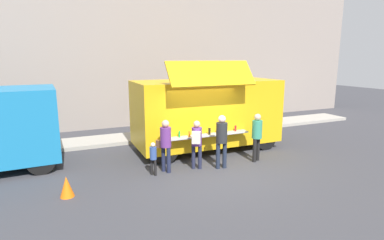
{
  "coord_description": "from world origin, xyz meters",
  "views": [
    {
      "loc": [
        -4.56,
        -8.23,
        3.55
      ],
      "look_at": [
        -0.02,
        1.93,
        1.3
      ],
      "focal_mm": 28.84,
      "sensor_mm": 36.0,
      "label": 1
    }
  ],
  "objects_px": {
    "trash_bin": "(257,118)",
    "customer_extra_browsing": "(257,133)",
    "customer_mid_with_backpack": "(197,140)",
    "child_near_queue": "(153,156)",
    "customer_rear_waiting": "(165,141)",
    "food_truck_main": "(207,112)",
    "traffic_cone_orange": "(67,187)",
    "customer_front_ordering": "(222,137)"
  },
  "relations": [
    {
      "from": "food_truck_main",
      "to": "child_near_queue",
      "type": "bearing_deg",
      "value": -145.42
    },
    {
      "from": "traffic_cone_orange",
      "to": "customer_extra_browsing",
      "type": "xyz_separation_m",
      "value": [
        6.17,
        0.35,
        0.73
      ]
    },
    {
      "from": "customer_mid_with_backpack",
      "to": "child_near_queue",
      "type": "xyz_separation_m",
      "value": [
        -1.43,
        0.05,
        -0.35
      ]
    },
    {
      "from": "customer_extra_browsing",
      "to": "customer_mid_with_backpack",
      "type": "bearing_deg",
      "value": 62.45
    },
    {
      "from": "food_truck_main",
      "to": "customer_mid_with_backpack",
      "type": "bearing_deg",
      "value": -124.13
    },
    {
      "from": "trash_bin",
      "to": "child_near_queue",
      "type": "relative_size",
      "value": 0.92
    },
    {
      "from": "traffic_cone_orange",
      "to": "customer_rear_waiting",
      "type": "xyz_separation_m",
      "value": [
        2.94,
        0.65,
        0.72
      ]
    },
    {
      "from": "trash_bin",
      "to": "customer_front_ordering",
      "type": "bearing_deg",
      "value": -135.94
    },
    {
      "from": "trash_bin",
      "to": "customer_extra_browsing",
      "type": "xyz_separation_m",
      "value": [
        -3.18,
        -4.37,
        0.53
      ]
    },
    {
      "from": "traffic_cone_orange",
      "to": "customer_extra_browsing",
      "type": "distance_m",
      "value": 6.22
    },
    {
      "from": "food_truck_main",
      "to": "customer_front_ordering",
      "type": "height_order",
      "value": "food_truck_main"
    },
    {
      "from": "customer_extra_browsing",
      "to": "child_near_queue",
      "type": "distance_m",
      "value": 3.69
    },
    {
      "from": "customer_mid_with_backpack",
      "to": "customer_extra_browsing",
      "type": "bearing_deg",
      "value": -64.82
    },
    {
      "from": "customer_extra_browsing",
      "to": "food_truck_main",
      "type": "bearing_deg",
      "value": -0.32
    },
    {
      "from": "customer_front_ordering",
      "to": "customer_extra_browsing",
      "type": "relative_size",
      "value": 1.05
    },
    {
      "from": "trash_bin",
      "to": "customer_mid_with_backpack",
      "type": "relative_size",
      "value": 0.6
    },
    {
      "from": "customer_mid_with_backpack",
      "to": "customer_rear_waiting",
      "type": "xyz_separation_m",
      "value": [
        -1.0,
        0.17,
        0.02
      ]
    },
    {
      "from": "trash_bin",
      "to": "customer_front_ordering",
      "type": "height_order",
      "value": "customer_front_ordering"
    },
    {
      "from": "customer_extra_browsing",
      "to": "trash_bin",
      "type": "bearing_deg",
      "value": -60.21
    },
    {
      "from": "customer_mid_with_backpack",
      "to": "customer_extra_browsing",
      "type": "xyz_separation_m",
      "value": [
        2.23,
        -0.13,
        0.03
      ]
    },
    {
      "from": "customer_front_ordering",
      "to": "child_near_queue",
      "type": "xyz_separation_m",
      "value": [
        -2.2,
        0.31,
        -0.43
      ]
    },
    {
      "from": "customer_front_ordering",
      "to": "customer_extra_browsing",
      "type": "bearing_deg",
      "value": -78.06
    },
    {
      "from": "customer_mid_with_backpack",
      "to": "child_near_queue",
      "type": "bearing_deg",
      "value": 116.44
    },
    {
      "from": "trash_bin",
      "to": "child_near_queue",
      "type": "distance_m",
      "value": 8.02
    },
    {
      "from": "customer_rear_waiting",
      "to": "child_near_queue",
      "type": "xyz_separation_m",
      "value": [
        -0.44,
        -0.12,
        -0.37
      ]
    },
    {
      "from": "trash_bin",
      "to": "child_near_queue",
      "type": "bearing_deg",
      "value": -148.58
    },
    {
      "from": "traffic_cone_orange",
      "to": "trash_bin",
      "type": "bearing_deg",
      "value": 26.76
    },
    {
      "from": "food_truck_main",
      "to": "customer_front_ordering",
      "type": "xyz_separation_m",
      "value": [
        -0.56,
        -2.17,
        -0.43
      ]
    },
    {
      "from": "customer_front_ordering",
      "to": "child_near_queue",
      "type": "bearing_deg",
      "value": 88.89
    },
    {
      "from": "trash_bin",
      "to": "customer_extra_browsing",
      "type": "bearing_deg",
      "value": -126.05
    },
    {
      "from": "trash_bin",
      "to": "customer_front_ordering",
      "type": "xyz_separation_m",
      "value": [
        -4.64,
        -4.49,
        0.57
      ]
    },
    {
      "from": "customer_front_ordering",
      "to": "customer_extra_browsing",
      "type": "height_order",
      "value": "customer_front_ordering"
    },
    {
      "from": "traffic_cone_orange",
      "to": "customer_front_ordering",
      "type": "bearing_deg",
      "value": 2.66
    },
    {
      "from": "customer_front_ordering",
      "to": "customer_mid_with_backpack",
      "type": "relative_size",
      "value": 1.11
    },
    {
      "from": "customer_front_ordering",
      "to": "customer_rear_waiting",
      "type": "relative_size",
      "value": 1.05
    },
    {
      "from": "customer_front_ordering",
      "to": "customer_mid_with_backpack",
      "type": "height_order",
      "value": "customer_front_ordering"
    },
    {
      "from": "customer_front_ordering",
      "to": "customer_mid_with_backpack",
      "type": "bearing_deg",
      "value": 78.26
    },
    {
      "from": "trash_bin",
      "to": "customer_rear_waiting",
      "type": "relative_size",
      "value": 0.57
    },
    {
      "from": "customer_mid_with_backpack",
      "to": "food_truck_main",
      "type": "bearing_deg",
      "value": -6.19
    },
    {
      "from": "trash_bin",
      "to": "customer_extra_browsing",
      "type": "distance_m",
      "value": 5.43
    },
    {
      "from": "child_near_queue",
      "to": "customer_mid_with_backpack",
      "type": "bearing_deg",
      "value": -36.42
    },
    {
      "from": "food_truck_main",
      "to": "customer_rear_waiting",
      "type": "relative_size",
      "value": 3.31
    }
  ]
}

